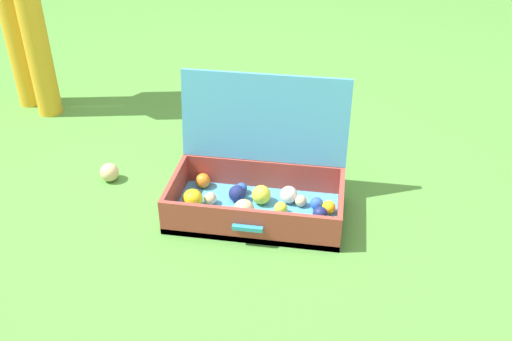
# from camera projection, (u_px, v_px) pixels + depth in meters

# --- Properties ---
(ground_plane) EXTENTS (16.00, 16.00, 0.00)m
(ground_plane) POSITION_uv_depth(u_px,v_px,m) (231.00, 216.00, 2.18)
(ground_plane) COLOR #4C8C38
(open_suitcase) EXTENTS (0.66, 0.44, 0.49)m
(open_suitcase) POSITION_uv_depth(u_px,v_px,m) (257.00, 184.00, 2.18)
(open_suitcase) COLOR #4799C6
(open_suitcase) RESTS_ON ground
(stray_ball_on_grass) EXTENTS (0.08, 0.08, 0.08)m
(stray_ball_on_grass) POSITION_uv_depth(u_px,v_px,m) (109.00, 172.00, 2.38)
(stray_ball_on_grass) COLOR #D1B784
(stray_ball_on_grass) RESTS_ON ground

